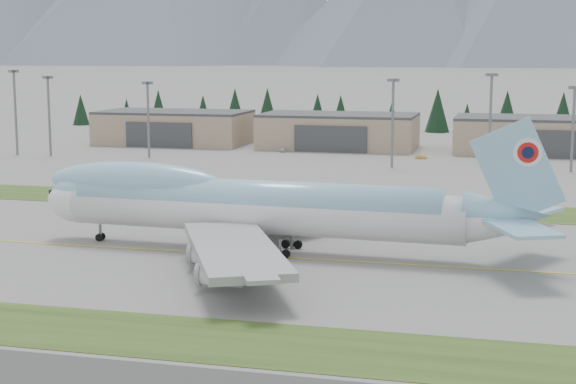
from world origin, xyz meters
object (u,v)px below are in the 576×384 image
(boeing_747_freighter, at_px, (256,206))
(service_vehicle_a, at_px, (282,152))
(hangar_center, at_px, (339,131))
(service_vehicle_b, at_px, (421,159))
(hangar_left, at_px, (174,127))
(hangar_right, at_px, (537,135))

(boeing_747_freighter, distance_m, service_vehicle_a, 135.13)
(hangar_center, height_order, service_vehicle_b, hangar_center)
(boeing_747_freighter, distance_m, service_vehicle_b, 124.94)
(hangar_center, bearing_deg, boeing_747_freighter, -83.86)
(hangar_left, bearing_deg, service_vehicle_a, -20.53)
(hangar_center, distance_m, service_vehicle_a, 21.63)
(hangar_center, relative_size, service_vehicle_b, 14.56)
(hangar_right, height_order, service_vehicle_a, hangar_right)
(hangar_left, bearing_deg, service_vehicle_b, -15.21)
(hangar_left, relative_size, service_vehicle_a, 12.51)
(boeing_747_freighter, xyz_separation_m, hangar_center, (-15.78, 146.72, -1.55))
(boeing_747_freighter, relative_size, hangar_center, 1.66)
(service_vehicle_b, bearing_deg, hangar_center, 58.59)
(boeing_747_freighter, bearing_deg, service_vehicle_a, 105.42)
(boeing_747_freighter, relative_size, service_vehicle_a, 20.75)
(service_vehicle_a, height_order, service_vehicle_b, service_vehicle_a)
(hangar_center, xyz_separation_m, hangar_right, (60.00, 0.00, 0.00))
(service_vehicle_a, bearing_deg, boeing_747_freighter, -98.28)
(hangar_right, bearing_deg, hangar_left, 180.00)
(boeing_747_freighter, relative_size, hangar_right, 1.66)
(boeing_747_freighter, relative_size, service_vehicle_b, 24.14)
(hangar_center, height_order, hangar_right, same)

